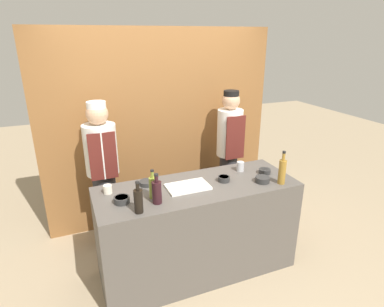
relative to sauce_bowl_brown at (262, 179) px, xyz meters
name	(u,v)px	position (x,y,z in m)	size (l,w,h in m)	color
ground_plane	(197,267)	(-0.62, 0.16, -0.99)	(14.00, 14.00, 0.00)	tan
cabinet_wall	(160,129)	(-0.62, 1.38, 0.21)	(2.87, 0.18, 2.40)	brown
counter	(197,229)	(-0.62, 0.16, -0.51)	(1.93, 0.72, 0.96)	#514C47
sauce_bowl_brown	(262,179)	(0.00, 0.00, 0.00)	(0.14, 0.14, 0.06)	#2D2D2D
sauce_bowl_white	(224,179)	(-0.34, 0.16, 0.00)	(0.12, 0.12, 0.05)	#2D2D2D
sauce_bowl_purple	(265,171)	(0.14, 0.17, 0.00)	(0.12, 0.12, 0.05)	#2D2D2D
sauce_bowl_green	(147,183)	(-1.06, 0.37, -0.01)	(0.14, 0.14, 0.04)	#2D2D2D
sauce_bowl_red	(122,199)	(-1.35, 0.11, 0.00)	(0.14, 0.14, 0.05)	#2D2D2D
cutting_board	(188,187)	(-0.72, 0.16, -0.02)	(0.40, 0.25, 0.02)	white
bottle_oil	(153,187)	(-1.07, 0.10, 0.07)	(0.07, 0.07, 0.27)	olive
bottle_vinegar	(282,171)	(0.15, -0.09, 0.10)	(0.07, 0.07, 0.33)	olive
bottle_soy	(138,200)	(-1.25, -0.10, 0.08)	(0.07, 0.07, 0.28)	black
bottle_wine	(157,192)	(-1.07, -0.01, 0.08)	(0.08, 0.08, 0.27)	black
cup_steel	(240,166)	(-0.06, 0.32, 0.02)	(0.08, 0.08, 0.10)	#B7B7BC
cup_cream	(108,189)	(-1.43, 0.33, 0.01)	(0.08, 0.08, 0.08)	silver
chef_left	(103,170)	(-1.40, 0.98, -0.07)	(0.35, 0.35, 1.67)	#28282D
chef_right	(229,150)	(0.16, 0.98, -0.05)	(0.31, 0.31, 1.69)	#28282D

